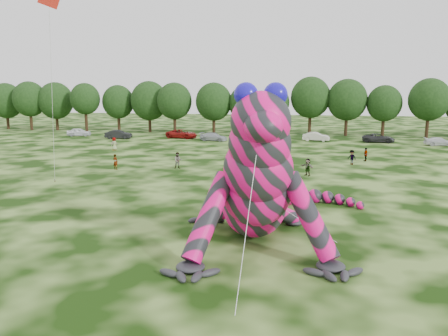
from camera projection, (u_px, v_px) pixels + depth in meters
name	position (u px, v px, depth m)	size (l,w,h in m)	color
ground	(186.00, 240.00, 24.46)	(240.00, 240.00, 0.00)	#16330A
inflatable_gecko	(253.00, 160.00, 25.03)	(14.66, 17.41, 8.70)	#F20C78
flying_kite	(49.00, 16.00, 32.39)	(4.33, 5.50, 15.93)	red
tree_0	(7.00, 106.00, 90.55)	(6.91, 6.22, 9.51)	black
tree_1	(30.00, 106.00, 88.28)	(6.74, 6.07, 9.81)	black
tree_2	(56.00, 106.00, 88.04)	(7.04, 6.34, 9.64)	black
tree_3	(86.00, 107.00, 85.13)	(5.81, 5.23, 9.44)	black
tree_4	(118.00, 108.00, 85.69)	(6.22, 5.60, 9.06)	black
tree_5	(149.00, 107.00, 84.21)	(7.16, 6.44, 9.80)	black
tree_6	(175.00, 108.00, 81.56)	(6.52, 5.86, 9.49)	black
tree_7	(214.00, 108.00, 80.35)	(6.68, 6.01, 9.48)	black
tree_8	(245.00, 110.00, 79.54)	(6.14, 5.53, 8.94)	black
tree_9	(275.00, 111.00, 78.98)	(5.27, 4.74, 8.68)	black
tree_10	(310.00, 106.00, 78.90)	(7.09, 6.38, 10.50)	black
tree_11	(347.00, 108.00, 77.44)	(7.01, 6.31, 10.07)	black
tree_12	(384.00, 111.00, 76.00)	(5.99, 5.39, 8.97)	black
tree_13	(429.00, 108.00, 74.05)	(6.83, 6.15, 10.13)	black
car_0	(79.00, 132.00, 77.86)	(1.66, 4.13, 1.41)	white
car_1	(118.00, 134.00, 73.69)	(1.55, 4.43, 1.46)	black
car_2	(182.00, 134.00, 74.36)	(2.47, 5.36, 1.49)	maroon
car_3	(214.00, 137.00, 70.72)	(1.84, 4.54, 1.32)	#AAB0B4
car_4	(274.00, 138.00, 69.10)	(1.56, 3.88, 1.32)	#131446
car_5	(316.00, 137.00, 70.43)	(1.50, 4.30, 1.42)	silver
car_6	(378.00, 138.00, 68.54)	(2.29, 4.96, 1.38)	#28292B
car_7	(439.00, 142.00, 64.56)	(1.75, 4.30, 1.25)	silver
spectator_5	(308.00, 167.00, 42.41)	(1.57, 0.50, 1.69)	gray
spectator_2	(352.00, 157.00, 48.59)	(1.06, 0.61, 1.64)	gray
spectator_0	(115.00, 162.00, 45.63)	(0.59, 0.39, 1.63)	gray
spectator_3	(366.00, 155.00, 50.87)	(0.92, 0.38, 1.57)	gray
spectator_4	(114.00, 144.00, 59.96)	(0.86, 0.56, 1.75)	gray
spectator_1	(178.00, 160.00, 46.17)	(0.85, 0.66, 1.74)	gray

